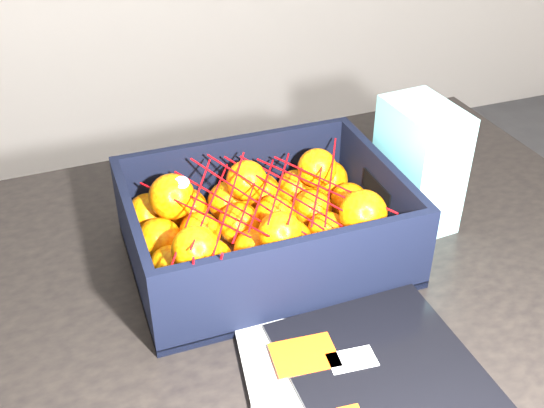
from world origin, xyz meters
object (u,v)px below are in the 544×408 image
object	(u,v)px
magazine_stack	(364,400)
produce_crate	(265,234)
table	(253,334)
retail_carton	(418,165)

from	to	relation	value
magazine_stack	produce_crate	world-z (taller)	produce_crate
table	produce_crate	bearing A→B (deg)	52.99
magazine_stack	produce_crate	distance (m)	0.28
magazine_stack	retail_carton	world-z (taller)	retail_carton
table	magazine_stack	bearing A→B (deg)	-77.97
magazine_stack	table	bearing A→B (deg)	102.03
produce_crate	table	bearing A→B (deg)	-127.01
table	produce_crate	xyz separation A→B (m)	(0.04, 0.05, 0.14)
produce_crate	retail_carton	xyz separation A→B (m)	(0.25, 0.01, 0.05)
magazine_stack	produce_crate	bearing A→B (deg)	93.05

